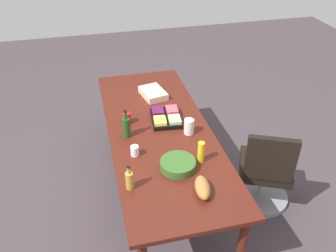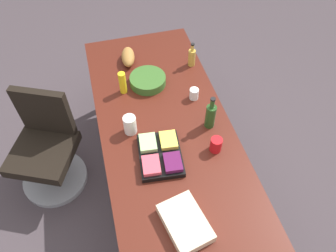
# 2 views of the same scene
# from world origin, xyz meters

# --- Properties ---
(ground_plane) EXTENTS (10.00, 10.00, 0.00)m
(ground_plane) POSITION_xyz_m (0.00, 0.00, 0.00)
(ground_plane) COLOR #443A3E
(conference_table) EXTENTS (2.46, 0.94, 0.77)m
(conference_table) POSITION_xyz_m (0.00, 0.00, 0.70)
(conference_table) COLOR #4D1A10
(conference_table) RESTS_ON ground
(office_chair) EXTENTS (0.64, 0.64, 0.91)m
(office_chair) POSITION_xyz_m (-0.41, -0.94, 0.35)
(office_chair) COLOR gray
(office_chair) RESTS_ON ground
(salad_bowl) EXTENTS (0.32, 0.32, 0.07)m
(salad_bowl) POSITION_xyz_m (-0.57, -0.02, 0.80)
(salad_bowl) COLOR #356024
(salad_bowl) RESTS_ON conference_table
(mustard_bottle) EXTENTS (0.07, 0.07, 0.19)m
(mustard_bottle) POSITION_xyz_m (-0.53, -0.23, 0.86)
(mustard_bottle) COLOR yellow
(mustard_bottle) RESTS_ON conference_table
(red_solo_cup) EXTENTS (0.10, 0.10, 0.11)m
(red_solo_cup) POSITION_xyz_m (0.18, 0.28, 0.82)
(red_solo_cup) COLOR red
(red_solo_cup) RESTS_ON conference_table
(sheet_cake) EXTENTS (0.36, 0.28, 0.07)m
(sheet_cake) POSITION_xyz_m (0.64, -0.08, 0.80)
(sheet_cake) COLOR beige
(sheet_cake) RESTS_ON conference_table
(wine_bottle) EXTENTS (0.09, 0.09, 0.28)m
(wine_bottle) POSITION_xyz_m (-0.03, 0.31, 0.87)
(wine_bottle) COLOR #24491C
(wine_bottle) RESTS_ON conference_table
(paper_cup) EXTENTS (0.08, 0.08, 0.09)m
(paper_cup) POSITION_xyz_m (-0.32, 0.28, 0.81)
(paper_cup) COLOR white
(paper_cup) RESTS_ON conference_table
(bread_loaf) EXTENTS (0.25, 0.15, 0.10)m
(bread_loaf) POSITION_xyz_m (-0.88, -0.13, 0.82)
(bread_loaf) COLOR #A36F34
(bread_loaf) RESTS_ON conference_table
(mayo_jar) EXTENTS (0.11, 0.11, 0.15)m
(mayo_jar) POSITION_xyz_m (-0.12, -0.25, 0.84)
(mayo_jar) COLOR white
(mayo_jar) RESTS_ON conference_table
(fruit_platter) EXTENTS (0.39, 0.31, 0.07)m
(fruit_platter) POSITION_xyz_m (0.14, -0.10, 0.80)
(fruit_platter) COLOR black
(fruit_platter) RESTS_ON conference_table
(dressing_bottle) EXTENTS (0.07, 0.07, 0.21)m
(dressing_bottle) POSITION_xyz_m (-0.71, 0.38, 0.85)
(dressing_bottle) COLOR gold
(dressing_bottle) RESTS_ON conference_table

